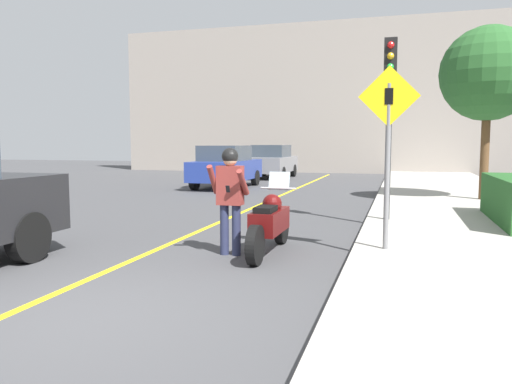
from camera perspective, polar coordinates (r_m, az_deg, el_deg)
name	(u,v)px	position (r m, az deg, el deg)	size (l,w,h in m)	color
ground_plane	(65,316)	(5.65, -20.96, -13.08)	(80.00, 80.00, 0.00)	#424244
sidewalk_curb	(501,254)	(8.55, 26.23, -6.41)	(4.40, 44.00, 0.16)	#ADA89E
road_center_line	(217,223)	(11.10, -4.52, -3.59)	(0.12, 36.00, 0.01)	yellow
building_backdrop	(345,98)	(30.54, 10.12, 10.52)	(28.00, 1.20, 8.86)	gray
motorcycle	(270,223)	(8.03, 1.59, -3.54)	(0.62, 2.26, 1.28)	black
person_biker	(230,190)	(7.85, -2.99, 0.23)	(0.59, 0.47, 1.70)	#282D4C
crossing_sign	(388,140)	(7.79, 14.85, 5.76)	(0.91, 0.08, 2.76)	slate
traffic_light	(390,95)	(10.91, 15.03, 10.68)	(0.26, 0.30, 3.77)	#2D2D30
street_tree	(488,74)	(15.88, 25.01, 12.11)	(2.66, 2.66, 4.91)	brown
parked_car_blue	(226,166)	(19.95, -3.45, 2.96)	(1.88, 4.20, 1.68)	black
parked_car_grey	(272,161)	(25.49, 1.85, 3.54)	(1.88, 4.20, 1.68)	black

